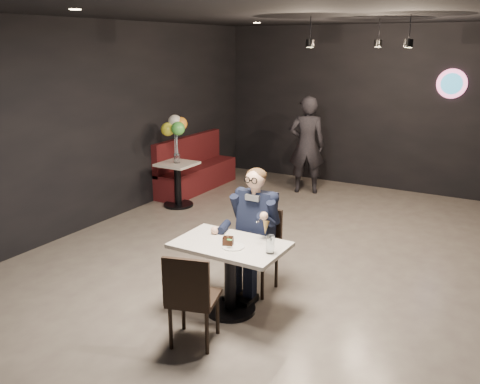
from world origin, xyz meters
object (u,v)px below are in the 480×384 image
Objects in this scene: main_table at (230,278)px; chair_far at (256,251)px; seated_man at (256,229)px; sundae_glass at (270,244)px; chair_near at (194,296)px; passerby at (307,145)px; booth_bench at (197,164)px; side_table at (178,185)px; balloon_vase at (177,158)px.

chair_far reaches higher than main_table.
seated_man is 0.74m from sundae_glass.
chair_near is 0.52× the size of passerby.
booth_bench reaches higher than chair_near.
chair_near is at bearing -51.27° from side_table.
balloon_vase is at bearing 134.97° from main_table.
side_table is at bearing 112.15° from chair_near.
side_table is 0.41× the size of passerby.
booth_bench is at bearing 106.70° from balloon_vase.
main_table is 1.20× the size of chair_far.
main_table is at bearing 177.20° from sundae_glass.
seated_man reaches higher than sundae_glass.
chair_far is 1.28× the size of side_table.
balloon_vase reaches higher than main_table.
seated_man is (0.00, 0.00, 0.26)m from chair_far.
main_table is 4.62m from booth_bench.
chair_near is 5.14× the size of sundae_glass.
main_table reaches higher than side_table.
main_table is 4.60m from passerby.
balloon_vase is 0.09× the size of passerby.
chair_far reaches higher than side_table.
sundae_glass is 4.94m from booth_bench.
side_table is (-2.59, 3.24, -0.10)m from chair_near.
chair_near is (0.00, -0.64, 0.09)m from main_table.
booth_bench is 2.77× the size of side_table.
side_table is (0.30, -1.00, -0.14)m from booth_bench.
seated_man is 0.81× the size of passerby.
sundae_glass reaches higher than main_table.
booth_bench is 2.06m from passerby.
passerby is at bearing 24.90° from booth_bench.
main_table is at bearing -45.03° from balloon_vase.
sundae_glass is (0.46, 0.62, 0.38)m from chair_near.
seated_man is at bearing -38.28° from balloon_vase.
main_table is 0.55× the size of booth_bench.
chair_far is at bearing 90.00° from main_table.
booth_bench is 1.05m from side_table.
seated_man is 4.21m from booth_bench.
booth_bench is 1.09m from balloon_vase.
seated_man is (0.00, 0.55, 0.34)m from main_table.
passerby reaches higher than side_table.
booth_bench reaches higher than main_table.
booth_bench is (-2.89, 4.24, 0.04)m from chair_near.
booth_bench is at bearing 128.82° from main_table.
chair_near is 6.02× the size of balloon_vase.
main_table is 6.14× the size of sundae_glass.
booth_bench is at bearing 133.52° from seated_man.
side_table is at bearing 0.00° from balloon_vase.
passerby is (1.54, 1.85, 0.53)m from side_table.
chair_far is at bearing 73.42° from chair_near.
chair_far is 3.33m from balloon_vase.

